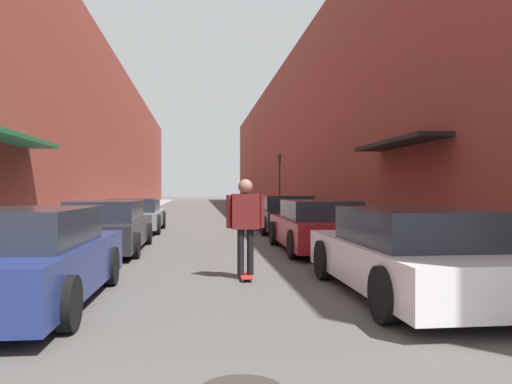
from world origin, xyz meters
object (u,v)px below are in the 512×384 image
(parked_car_left_0, at_px, (27,259))
(parked_car_right_1, at_px, (318,226))
(parked_car_right_2, at_px, (284,214))
(traffic_light, at_px, (279,178))
(parked_car_right_3, at_px, (265,210))
(parked_car_left_1, at_px, (108,227))
(parked_car_left_2, at_px, (136,215))
(parked_car_right_0, at_px, (410,254))
(skateboarder, at_px, (245,217))

(parked_car_left_0, bearing_deg, parked_car_right_1, 45.59)
(parked_car_right_2, distance_m, traffic_light, 9.11)
(traffic_light, bearing_deg, parked_car_right_3, -109.43)
(parked_car_left_1, bearing_deg, parked_car_left_2, 90.14)
(parked_car_left_1, xyz_separation_m, parked_car_right_0, (5.47, -6.07, 0.01))
(parked_car_left_0, distance_m, traffic_light, 21.38)
(parked_car_left_0, bearing_deg, traffic_light, 71.33)
(parked_car_left_1, bearing_deg, parked_car_right_1, -5.80)
(parked_car_right_1, distance_m, traffic_light, 14.83)
(parked_car_left_0, bearing_deg, parked_car_right_0, 0.09)
(parked_car_right_2, bearing_deg, parked_car_left_2, 172.77)
(parked_car_right_2, bearing_deg, parked_car_left_0, -116.07)
(parked_car_right_3, distance_m, traffic_light, 4.15)
(parked_car_left_1, distance_m, parked_car_right_2, 7.62)
(traffic_light, bearing_deg, parked_car_left_2, -129.85)
(parked_car_left_0, relative_size, parked_car_right_1, 0.96)
(parked_car_left_1, height_order, parked_car_right_1, parked_car_right_1)
(parked_car_right_2, distance_m, skateboarder, 9.87)
(parked_car_left_1, relative_size, traffic_light, 1.41)
(parked_car_right_2, xyz_separation_m, parked_car_right_3, (0.02, 5.28, -0.05))
(skateboarder, bearing_deg, parked_car_left_2, 107.19)
(traffic_light, bearing_deg, skateboarder, -101.19)
(parked_car_right_1, bearing_deg, parked_car_right_0, -89.23)
(parked_car_left_1, height_order, parked_car_right_0, parked_car_right_0)
(parked_car_right_0, height_order, parked_car_right_3, parked_car_right_0)
(parked_car_right_0, height_order, parked_car_right_1, parked_car_right_0)
(parked_car_left_2, xyz_separation_m, parked_car_right_0, (5.49, -12.01, 0.03))
(parked_car_left_0, xyz_separation_m, parked_car_right_0, (5.49, 0.01, -0.01))
(parked_car_left_2, bearing_deg, parked_car_right_2, -7.23)
(parked_car_right_0, distance_m, skateboarder, 2.93)
(parked_car_right_2, bearing_deg, parked_car_left_1, -136.50)
(parked_car_left_1, bearing_deg, parked_car_right_0, -47.93)
(skateboarder, bearing_deg, parked_car_left_1, 126.17)
(parked_car_right_0, height_order, parked_car_right_2, parked_car_right_2)
(parked_car_right_1, xyz_separation_m, parked_car_right_2, (0.13, 5.79, 0.02))
(parked_car_right_2, distance_m, parked_car_right_3, 5.28)
(parked_car_right_0, relative_size, parked_car_right_3, 1.08)
(parked_car_left_2, relative_size, skateboarder, 2.44)
(parked_car_right_1, height_order, skateboarder, skateboarder)
(parked_car_right_2, height_order, traffic_light, traffic_light)
(parked_car_left_0, height_order, parked_car_right_2, parked_car_right_2)
(parked_car_right_2, bearing_deg, parked_car_right_1, -91.24)
(parked_car_left_2, bearing_deg, parked_car_right_0, -65.44)
(parked_car_left_0, distance_m, parked_car_right_3, 17.51)
(parked_car_left_2, height_order, traffic_light, traffic_light)
(parked_car_left_2, height_order, parked_car_right_3, parked_car_left_2)
(parked_car_right_3, bearing_deg, parked_car_left_0, -108.50)
(parked_car_right_1, xyz_separation_m, parked_car_right_3, (0.14, 11.07, -0.04))
(parked_car_left_2, xyz_separation_m, skateboarder, (3.18, -10.27, 0.49))
(parked_car_right_1, xyz_separation_m, skateboarder, (-2.24, -3.78, 0.46))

